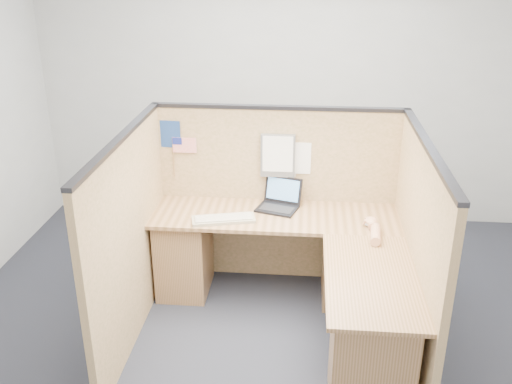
# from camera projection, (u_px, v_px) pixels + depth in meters

# --- Properties ---
(floor) EXTENTS (5.00, 5.00, 0.00)m
(floor) POSITION_uv_depth(u_px,v_px,m) (268.00, 344.00, 4.18)
(floor) COLOR #1E222A
(floor) RESTS_ON ground
(wall_back) EXTENTS (5.00, 0.00, 5.00)m
(wall_back) POSITION_uv_depth(u_px,v_px,m) (285.00, 87.00, 5.70)
(wall_back) COLOR #A8AAAD
(wall_back) RESTS_ON floor
(cubicle_partitions) EXTENTS (2.06, 1.83, 1.53)m
(cubicle_partitions) POSITION_uv_depth(u_px,v_px,m) (273.00, 224.00, 4.27)
(cubicle_partitions) COLOR olive
(cubicle_partitions) RESTS_ON floor
(l_desk) EXTENTS (1.95, 1.75, 0.73)m
(l_desk) POSITION_uv_depth(u_px,v_px,m) (296.00, 278.00, 4.27)
(l_desk) COLOR brown
(l_desk) RESTS_ON floor
(laptop) EXTENTS (0.37, 0.38, 0.23)m
(laptop) POSITION_uv_depth(u_px,v_px,m) (277.00, 200.00, 4.63)
(laptop) COLOR black
(laptop) RESTS_ON l_desk
(keyboard) EXTENTS (0.51, 0.28, 0.03)m
(keyboard) POSITION_uv_depth(u_px,v_px,m) (223.00, 219.00, 4.40)
(keyboard) COLOR gray
(keyboard) RESTS_ON l_desk
(mouse) EXTENTS (0.11, 0.07, 0.04)m
(mouse) POSITION_uv_depth(u_px,v_px,m) (371.00, 224.00, 4.31)
(mouse) COLOR #BCBCC1
(mouse) RESTS_ON l_desk
(hand_forearm) EXTENTS (0.11, 0.38, 0.08)m
(hand_forearm) POSITION_uv_depth(u_px,v_px,m) (374.00, 230.00, 4.18)
(hand_forearm) COLOR tan
(hand_forearm) RESTS_ON l_desk
(blue_poster) EXTENTS (0.17, 0.02, 0.23)m
(blue_poster) POSITION_uv_depth(u_px,v_px,m) (170.00, 134.00, 4.64)
(blue_poster) COLOR navy
(blue_poster) RESTS_ON cubicle_partitions
(american_flag) EXTENTS (0.20, 0.01, 0.34)m
(american_flag) POSITION_uv_depth(u_px,v_px,m) (182.00, 146.00, 4.66)
(american_flag) COLOR olive
(american_flag) RESTS_ON cubicle_partitions
(file_holder) EXTENTS (0.28, 0.05, 0.35)m
(file_holder) POSITION_uv_depth(u_px,v_px,m) (278.00, 156.00, 4.60)
(file_holder) COLOR slate
(file_holder) RESTS_ON cubicle_partitions
(paper_left) EXTENTS (0.23, 0.02, 0.29)m
(paper_left) POSITION_uv_depth(u_px,v_px,m) (286.00, 160.00, 4.64)
(paper_left) COLOR white
(paper_left) RESTS_ON cubicle_partitions
(paper_right) EXTENTS (0.21, 0.00, 0.27)m
(paper_right) POSITION_uv_depth(u_px,v_px,m) (298.00, 158.00, 4.62)
(paper_right) COLOR white
(paper_right) RESTS_ON cubicle_partitions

